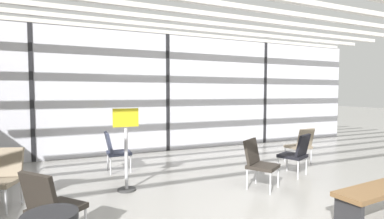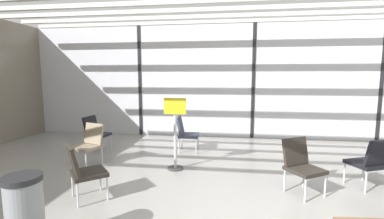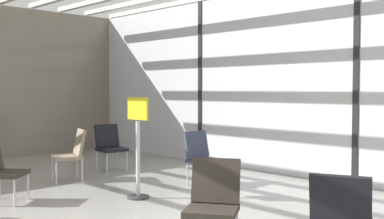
# 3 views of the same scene
# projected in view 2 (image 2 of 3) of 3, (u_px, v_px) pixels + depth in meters

# --- Properties ---
(glass_curtain_wall) EXTENTS (14.00, 0.08, 3.42)m
(glass_curtain_wall) POSITION_uv_depth(u_px,v_px,m) (253.00, 81.00, 7.89)
(glass_curtain_wall) COLOR silver
(glass_curtain_wall) RESTS_ON ground
(window_mullion_0) EXTENTS (0.10, 0.12, 3.42)m
(window_mullion_0) POSITION_uv_depth(u_px,v_px,m) (140.00, 81.00, 8.37)
(window_mullion_0) COLOR black
(window_mullion_0) RESTS_ON ground
(window_mullion_1) EXTENTS (0.10, 0.12, 3.42)m
(window_mullion_1) POSITION_uv_depth(u_px,v_px,m) (253.00, 81.00, 7.89)
(window_mullion_1) COLOR black
(window_mullion_1) RESTS_ON ground
(window_mullion_2) EXTENTS (0.10, 0.12, 3.42)m
(window_mullion_2) POSITION_uv_depth(u_px,v_px,m) (381.00, 82.00, 7.41)
(window_mullion_2) COLOR black
(window_mullion_2) RESTS_ON ground
(parked_airplane) EXTENTS (11.70, 3.76, 3.76)m
(parked_airplane) POSITION_uv_depth(u_px,v_px,m) (252.00, 76.00, 13.63)
(parked_airplane) COLOR #B2BCD6
(parked_airplane) RESTS_ON ground
(lounge_chair_0) EXTENTS (0.71, 0.71, 0.87)m
(lounge_chair_0) POSITION_uv_depth(u_px,v_px,m) (83.00, 168.00, 3.96)
(lounge_chair_0) COLOR #28231E
(lounge_chair_0) RESTS_ON ground
(lounge_chair_1) EXTENTS (0.58, 0.54, 0.87)m
(lounge_chair_1) POSITION_uv_depth(u_px,v_px,m) (95.00, 131.00, 6.65)
(lounge_chair_1) COLOR black
(lounge_chair_1) RESTS_ON ground
(lounge_chair_2) EXTENTS (0.62, 0.65, 0.87)m
(lounge_chair_2) POSITION_uv_depth(u_px,v_px,m) (90.00, 142.00, 5.55)
(lounge_chair_2) COLOR #7F705B
(lounge_chair_2) RESTS_ON ground
(lounge_chair_3) EXTENTS (0.65, 0.67, 0.87)m
(lounge_chair_3) POSITION_uv_depth(u_px,v_px,m) (371.00, 160.00, 4.35)
(lounge_chair_3) COLOR black
(lounge_chair_3) RESTS_ON ground
(lounge_chair_4) EXTENTS (0.69, 0.70, 0.87)m
(lounge_chair_4) POSITION_uv_depth(u_px,v_px,m) (301.00, 163.00, 4.22)
(lounge_chair_4) COLOR #28231E
(lounge_chair_4) RESTS_ON ground
(lounge_chair_6) EXTENTS (0.53, 0.49, 0.87)m
(lounge_chair_6) POSITION_uv_depth(u_px,v_px,m) (185.00, 132.00, 6.58)
(lounge_chair_6) COLOR #33384C
(lounge_chair_6) RESTS_ON ground
(trash_bin) EXTENTS (0.38, 0.38, 0.86)m
(trash_bin) POSITION_uv_depth(u_px,v_px,m) (25.00, 215.00, 2.74)
(trash_bin) COLOR slate
(trash_bin) RESTS_ON ground
(info_sign) EXTENTS (0.44, 0.32, 1.44)m
(info_sign) POSITION_uv_depth(u_px,v_px,m) (175.00, 136.00, 5.27)
(info_sign) COLOR #333333
(info_sign) RESTS_ON ground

